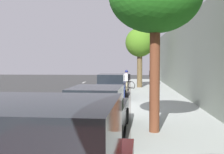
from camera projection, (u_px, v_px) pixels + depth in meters
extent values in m
plane|color=#333333|center=(91.00, 110.00, 13.79)|extent=(68.75, 68.75, 0.00)
cube|color=#9FA5A0|center=(165.00, 109.00, 13.56)|extent=(3.25, 42.97, 0.13)
cube|color=gray|center=(129.00, 109.00, 13.67)|extent=(0.16, 42.97, 0.13)
cube|color=white|center=(31.00, 107.00, 14.61)|extent=(0.14, 2.20, 0.01)
cube|color=white|center=(53.00, 97.00, 18.80)|extent=(0.14, 2.20, 0.01)
cube|color=white|center=(67.00, 90.00, 22.98)|extent=(0.14, 2.20, 0.01)
cube|color=white|center=(77.00, 86.00, 27.17)|extent=(0.14, 2.20, 0.01)
cube|color=white|center=(84.00, 82.00, 31.35)|extent=(0.14, 2.20, 0.01)
cube|color=white|center=(98.00, 110.00, 13.77)|extent=(0.12, 42.97, 0.01)
cube|color=gray|center=(207.00, 58.00, 13.30)|extent=(0.50, 42.97, 4.97)
cube|color=black|center=(26.00, 143.00, 2.73)|extent=(1.78, 1.57, 0.80)
cube|color=black|center=(96.00, 116.00, 8.99)|extent=(1.99, 4.49, 0.64)
cube|color=black|center=(96.00, 97.00, 8.95)|extent=(1.66, 2.18, 0.60)
cylinder|color=black|center=(125.00, 117.00, 10.26)|extent=(0.25, 0.67, 0.66)
cylinder|color=black|center=(81.00, 116.00, 10.45)|extent=(0.25, 0.67, 0.66)
cylinder|color=black|center=(118.00, 137.00, 7.56)|extent=(0.25, 0.67, 0.66)
cylinder|color=black|center=(58.00, 135.00, 7.75)|extent=(0.25, 0.67, 0.66)
cube|color=navy|center=(111.00, 89.00, 17.90)|extent=(1.77, 4.40, 0.64)
cube|color=black|center=(111.00, 79.00, 17.87)|extent=(1.55, 2.10, 0.60)
cylinder|color=black|center=(125.00, 91.00, 19.22)|extent=(0.22, 0.66, 0.66)
cylinder|color=black|center=(101.00, 91.00, 19.33)|extent=(0.22, 0.66, 0.66)
cylinder|color=black|center=(124.00, 96.00, 16.51)|extent=(0.22, 0.66, 0.66)
cylinder|color=black|center=(96.00, 96.00, 16.61)|extent=(0.22, 0.66, 0.66)
torus|color=black|center=(117.00, 86.00, 22.66)|extent=(0.73, 0.18, 0.74)
torus|color=black|center=(130.00, 86.00, 22.78)|extent=(0.73, 0.18, 0.74)
cylinder|color=black|center=(122.00, 85.00, 22.70)|extent=(0.64, 0.15, 0.54)
cylinder|color=black|center=(127.00, 85.00, 22.74)|extent=(0.14, 0.06, 0.50)
cylinder|color=black|center=(123.00, 82.00, 22.69)|extent=(0.72, 0.17, 0.05)
cylinder|color=black|center=(128.00, 87.00, 22.76)|extent=(0.35, 0.10, 0.20)
cylinder|color=black|center=(129.00, 84.00, 22.75)|extent=(0.27, 0.08, 0.35)
cylinder|color=black|center=(118.00, 84.00, 22.65)|extent=(0.12, 0.06, 0.36)
cube|color=black|center=(128.00, 81.00, 22.73)|extent=(0.25, 0.14, 0.05)
cylinder|color=black|center=(118.00, 81.00, 22.64)|extent=(0.11, 0.46, 0.03)
cylinder|color=#C6B284|center=(127.00, 86.00, 22.35)|extent=(0.15, 0.15, 0.79)
cylinder|color=#C6B284|center=(126.00, 86.00, 22.15)|extent=(0.15, 0.15, 0.79)
cube|color=white|center=(126.00, 77.00, 22.22)|extent=(0.26, 0.40, 0.56)
cylinder|color=white|center=(127.00, 77.00, 22.47)|extent=(0.10, 0.10, 0.53)
cylinder|color=white|center=(126.00, 78.00, 21.96)|extent=(0.10, 0.10, 0.53)
sphere|color=gray|center=(126.00, 72.00, 22.19)|extent=(0.22, 0.22, 0.22)
sphere|color=navy|center=(126.00, 72.00, 22.19)|extent=(0.25, 0.25, 0.25)
cube|color=black|center=(129.00, 77.00, 22.18)|extent=(0.21, 0.31, 0.44)
cylinder|color=brown|center=(155.00, 77.00, 8.84)|extent=(0.31, 0.31, 3.40)
cylinder|color=brown|center=(140.00, 69.00, 24.02)|extent=(0.43, 0.43, 3.08)
ellipsoid|color=#44731D|center=(140.00, 42.00, 23.90)|extent=(2.38, 2.38, 2.40)
cylinder|color=black|center=(151.00, 81.00, 25.82)|extent=(0.15, 0.15, 0.80)
cylinder|color=black|center=(154.00, 81.00, 25.74)|extent=(0.15, 0.15, 0.80)
cube|color=black|center=(153.00, 73.00, 25.74)|extent=(0.44, 0.36, 0.57)
cylinder|color=black|center=(150.00, 74.00, 25.86)|extent=(0.10, 0.10, 0.54)
cylinder|color=black|center=(155.00, 74.00, 25.63)|extent=(0.10, 0.10, 0.54)
sphere|color=#C86759|center=(153.00, 69.00, 25.72)|extent=(0.23, 0.23, 0.23)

